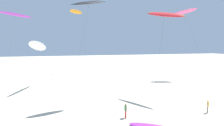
% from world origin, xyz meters
% --- Properties ---
extents(flying_kite_0, '(7.83, 10.50, 16.81)m').
position_xyz_m(flying_kite_0, '(-13.55, 60.14, 16.04)').
color(flying_kite_0, purple).
rests_on(flying_kite_0, ground).
extents(flying_kite_3, '(6.30, 8.38, 16.78)m').
position_xyz_m(flying_kite_3, '(24.60, 42.04, 15.58)').
color(flying_kite_3, '#EA5193').
rests_on(flying_kite_3, ground).
extents(flying_kite_5, '(5.99, 7.86, 14.07)m').
position_xyz_m(flying_kite_5, '(0.68, 30.04, 13.25)').
color(flying_kite_5, black).
rests_on(flying_kite_5, ground).
extents(flying_kite_6, '(3.24, 7.68, 9.18)m').
position_xyz_m(flying_kite_6, '(-6.56, 41.92, 7.85)').
color(flying_kite_6, white).
rests_on(flying_kite_6, ground).
extents(flying_kite_8, '(4.46, 11.03, 18.21)m').
position_xyz_m(flying_kite_8, '(2.09, 59.52, 17.55)').
color(flying_kite_8, orange).
rests_on(flying_kite_8, ground).
extents(flying_kite_9, '(4.69, 6.06, 13.47)m').
position_xyz_m(flying_kite_9, '(11.68, 30.24, 12.41)').
color(flying_kite_9, red).
rests_on(flying_kite_9, ground).
extents(person_near_left, '(0.22, 0.51, 1.67)m').
position_xyz_m(person_near_left, '(3.65, 25.03, 0.92)').
color(person_near_left, red).
rests_on(person_near_left, ground).
extents(person_mid_field, '(0.43, 0.34, 1.59)m').
position_xyz_m(person_mid_field, '(13.42, 23.55, 0.87)').
color(person_mid_field, slate).
rests_on(person_mid_field, ground).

